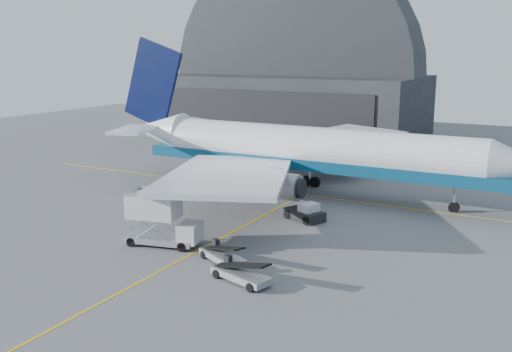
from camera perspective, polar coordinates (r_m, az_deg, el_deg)
The scene contains 9 objects.
ground at distance 51.53m, azimuth -4.43°, elevation -6.74°, with size 200.00×200.00×0.00m, color #565659.
taxi_lines at distance 62.02m, azimuth 1.95°, elevation -3.35°, with size 80.00×42.12×0.02m.
hangar at distance 116.55m, azimuth 3.89°, elevation 8.83°, with size 50.00×28.30×28.00m.
airliner at distance 68.58m, azimuth 4.34°, elevation 2.64°, with size 53.42×51.80×18.75m.
catering_truck at distance 50.98m, azimuth -9.54°, elevation -4.33°, with size 7.09×3.90×4.61m.
pushback_tug at distance 58.24m, azimuth 4.96°, elevation -3.74°, with size 4.63×3.70×1.89m.
belt_loader_a at distance 43.15m, azimuth -1.58°, elevation -9.73°, with size 5.41×2.97×2.02m.
belt_loader_b at distance 46.89m, azimuth -3.38°, elevation -7.92°, with size 5.06×3.49×1.94m.
traffic_cone at distance 53.09m, azimuth -7.90°, elevation -5.92°, with size 0.41×0.41×0.59m.
Camera 1 is at (26.69, -40.69, 16.94)m, focal length 40.00 mm.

